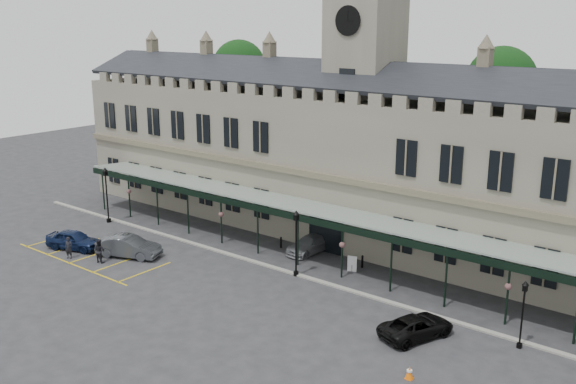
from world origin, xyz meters
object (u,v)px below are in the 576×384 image
Objects in this scene: clock_tower at (364,83)px; car_van at (416,327)px; lamp_post_left at (106,190)px; person_a at (69,248)px; car_left_b at (129,247)px; station_building at (361,163)px; person_b at (99,251)px; traffic_cone at (409,373)px; sign_board at (352,264)px; lamp_post_right at (523,308)px; car_left_a at (74,240)px; car_taxi at (310,244)px; lamp_post_mid at (296,237)px.

car_van is at bearing -47.53° from clock_tower.
lamp_post_left reaches higher than person_a.
station_building is at bearing -59.02° from car_left_b.
lamp_post_left is at bearing 16.66° from car_van.
person_b reaches higher than person_a.
car_van is (32.69, -2.51, -2.43)m from lamp_post_left.
lamp_post_left is at bearing -48.51° from person_b.
person_b is (2.54, 1.02, 0.05)m from person_a.
car_van reaches higher than traffic_cone.
sign_board is 0.24× the size of car_left_b.
lamp_post_right is 0.89× the size of car_left_a.
lamp_post_right reaches higher than sign_board.
car_van is 2.54× the size of person_b.
traffic_cone is 26.64m from person_b.
car_taxi is (10.60, 9.65, -0.16)m from car_left_b.
car_left_a is (-16.42, -17.28, -12.33)m from clock_tower.
lamp_post_mid is 1.06× the size of car_van.
clock_tower is 6.04× the size of lamp_post_right.
lamp_post_mid is 13.84m from car_left_b.
person_a is (-32.53, -7.64, -1.56)m from lamp_post_right.
car_left_b is at bearing -126.47° from station_building.
lamp_post_right is at bearing -2.05° from lamp_post_mid.
station_building is 34.35× the size of person_a.
lamp_post_mid reaches higher than sign_board.
car_left_b is (-29.20, -4.47, -1.60)m from lamp_post_right.
lamp_post_right is 34.70m from car_left_a.
person_b is (7.92, -6.68, -2.15)m from lamp_post_left.
lamp_post_right is at bearing -32.27° from sign_board.
car_left_a is at bearing 178.69° from traffic_cone.
person_b is (4.12, -0.51, 0.14)m from car_left_a.
lamp_post_left is 1.12× the size of car_taxi.
car_van is (23.96, 2.03, -0.18)m from car_left_b.
person_b is at bearing -129.28° from car_taxi.
clock_tower is at bearing -26.48° from car_van.
person_a reaches higher than car_left_b.
clock_tower is at bearing 26.53° from person_a.
lamp_post_left is 24.61m from sign_board.
station_building is at bearing -26.30° from car_van.
person_a reaches higher than car_van.
clock_tower is 26.84m from car_left_a.
car_taxi is at bearing 141.80° from traffic_cone.
station_building is 32.39× the size of person_b.
person_b is at bearing -3.38° from person_a.
traffic_cone is 0.15× the size of car_taxi.
person_a is at bearing -55.03° from lamp_post_left.
clock_tower is at bearing 90.00° from station_building.
clock_tower is at bearing -133.03° from person_b.
lamp_post_right reaches higher than traffic_cone.
car_left_b reaches higher than car_van.
station_building is 14.61× the size of lamp_post_right.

